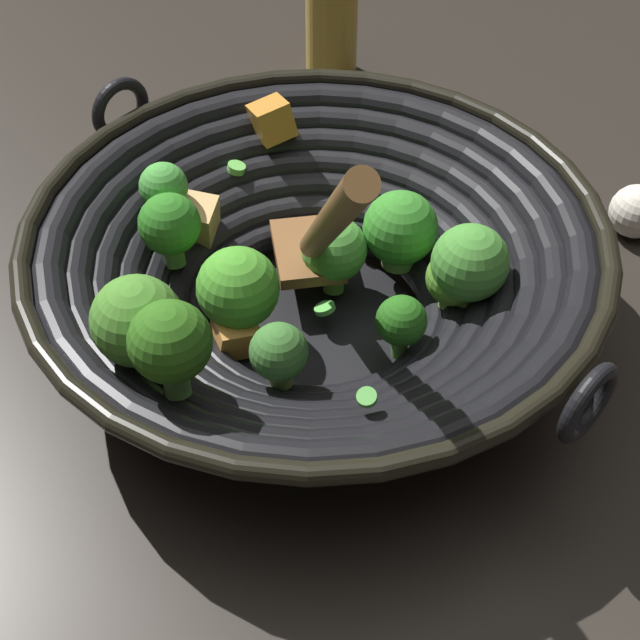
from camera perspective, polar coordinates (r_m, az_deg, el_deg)
ground_plane at (r=0.70m, az=-0.24°, el=-0.54°), size 4.00×4.00×0.00m
wok at (r=0.65m, az=-0.35°, el=3.38°), size 0.45×0.41×0.25m
garlic_bulb at (r=0.81m, az=19.02°, el=6.38°), size 0.05×0.05×0.05m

